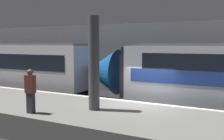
{
  "coord_description": "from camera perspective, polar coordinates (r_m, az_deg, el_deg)",
  "views": [
    {
      "loc": [
        4.26,
        -11.23,
        3.68
      ],
      "look_at": [
        -2.07,
        1.03,
        2.29
      ],
      "focal_mm": 42.0,
      "sensor_mm": 36.0,
      "label": 1
    }
  ],
  "objects": [
    {
      "name": "platform",
      "position": [
        10.49,
        2.05,
        -11.92
      ],
      "size": [
        40.0,
        4.37,
        1.01
      ],
      "color": "slate",
      "rests_on": "ground"
    },
    {
      "name": "station_rear_barrier",
      "position": [
        18.4,
        13.9,
        2.14
      ],
      "size": [
        50.0,
        0.15,
        5.16
      ],
      "color": "gray",
      "rests_on": "ground"
    },
    {
      "name": "ground_plane",
      "position": [
        12.56,
        6.39,
        -11.34
      ],
      "size": [
        120.0,
        120.0,
        0.0
      ],
      "primitive_type": "plane",
      "color": "black"
    },
    {
      "name": "support_pillar_near",
      "position": [
        10.55,
        -3.97,
        1.43
      ],
      "size": [
        0.44,
        0.44,
        3.78
      ],
      "color": "#47474C",
      "rests_on": "platform"
    },
    {
      "name": "person_waiting",
      "position": [
        10.58,
        -17.34,
        -4.18
      ],
      "size": [
        0.38,
        0.24,
        1.71
      ],
      "color": "#2D2D38",
      "rests_on": "platform"
    },
    {
      "name": "train_modern",
      "position": [
        21.36,
        -22.19,
        0.59
      ],
      "size": [
        18.47,
        2.85,
        3.72
      ],
      "color": "black",
      "rests_on": "ground"
    }
  ]
}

